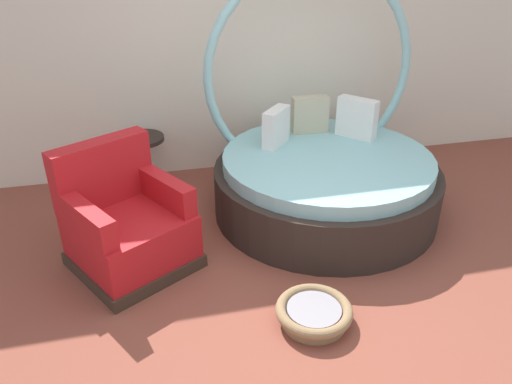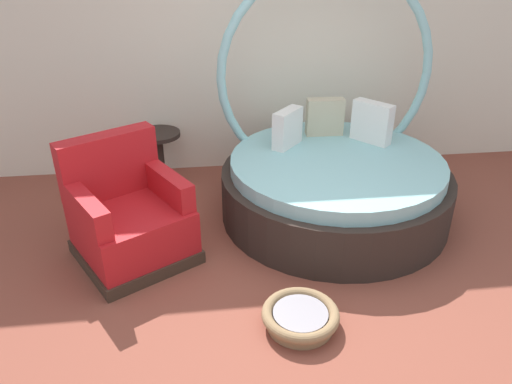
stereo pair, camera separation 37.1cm
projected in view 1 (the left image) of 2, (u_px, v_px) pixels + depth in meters
ground_plane at (302, 304)px, 3.44m from camera, size 8.00×8.00×0.02m
back_wall at (233, 25)px, 4.79m from camera, size 8.00×0.12×2.95m
round_daybed at (324, 169)px, 4.44m from camera, size 2.00×2.00×2.12m
red_armchair at (126, 226)px, 3.70m from camera, size 1.09×1.09×0.94m
pet_basket at (314, 313)px, 3.24m from camera, size 0.51×0.51×0.13m
side_table at (142, 146)px, 4.81m from camera, size 0.44×0.44×0.52m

